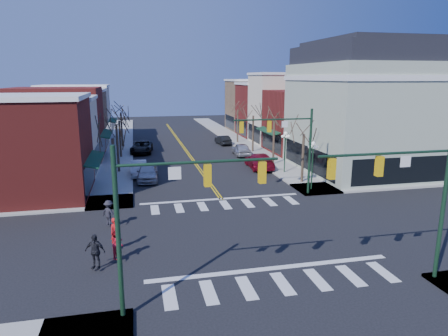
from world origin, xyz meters
TOP-DOWN VIEW (x-y plane):
  - ground at (0.00, 0.00)m, footprint 160.00×160.00m
  - sidewalk_left at (-8.75, 20.00)m, footprint 3.50×70.00m
  - sidewalk_right at (8.75, 20.00)m, footprint 3.50×70.00m
  - bldg_left_brick_a at (-15.50, 11.75)m, footprint 10.00×8.50m
  - bldg_left_stucco_a at (-15.50, 19.50)m, footprint 10.00×7.00m
  - bldg_left_brick_b at (-15.50, 27.50)m, footprint 10.00×9.00m
  - bldg_left_tan at (-15.50, 35.75)m, footprint 10.00×7.50m
  - bldg_left_stucco_b at (-15.50, 43.50)m, footprint 10.00×8.00m
  - bldg_right_brick_a at (15.50, 25.75)m, footprint 10.00×8.50m
  - bldg_right_stucco at (15.50, 33.50)m, footprint 10.00×7.00m
  - bldg_right_brick_b at (15.50, 41.00)m, footprint 10.00×8.00m
  - bldg_right_tan at (15.50, 49.00)m, footprint 10.00×8.00m
  - victorian_corner at (16.50, 14.50)m, footprint 12.25×14.25m
  - traffic_mast_near_left at (-5.55, -7.40)m, footprint 6.60×0.28m
  - traffic_mast_near_right at (5.55, -7.40)m, footprint 6.60×0.28m
  - traffic_mast_far_right at (5.55, 7.40)m, footprint 6.60×0.28m
  - lamppost_corner at (8.20, 8.50)m, footprint 0.36×0.36m
  - lamppost_midblock at (8.20, 15.00)m, footprint 0.36×0.36m
  - tree_left_a at (-8.40, 11.00)m, footprint 0.24×0.24m
  - tree_left_b at (-8.40, 19.00)m, footprint 0.24×0.24m
  - tree_left_c at (-8.40, 27.00)m, footprint 0.24×0.24m
  - tree_left_d at (-8.40, 35.00)m, footprint 0.24×0.24m
  - tree_right_a at (8.40, 11.00)m, footprint 0.24×0.24m
  - tree_right_b at (8.40, 19.00)m, footprint 0.24×0.24m
  - tree_right_c at (8.40, 27.00)m, footprint 0.24×0.24m
  - tree_right_d at (8.40, 35.00)m, footprint 0.24×0.24m
  - car_left_near at (-5.60, 15.16)m, footprint 2.23×4.91m
  - car_left_mid at (-6.40, 17.32)m, footprint 1.56×4.44m
  - car_left_far at (-5.85, 29.76)m, footprint 3.19×5.88m
  - car_right_near at (6.40, 17.78)m, footprint 2.57×5.80m
  - car_right_mid at (6.40, 25.30)m, footprint 2.16×4.78m
  - car_right_far at (5.95, 34.04)m, footprint 1.84×4.16m
  - pedestrian_red_a at (-7.92, -0.49)m, footprint 0.77×0.72m
  - pedestrian_red_b at (-7.72, -1.90)m, footprint 0.88×0.98m
  - pedestrian_dark_a at (-8.84, -2.86)m, footprint 1.16×0.80m
  - pedestrian_dark_b at (-8.49, 3.26)m, footprint 1.25×1.18m

SIDE VIEW (x-z plane):
  - ground at x=0.00m, z-range 0.00..0.00m
  - sidewalk_left at x=-8.75m, z-range 0.00..0.15m
  - sidewalk_right at x=8.75m, z-range 0.00..0.15m
  - car_right_far at x=5.95m, z-range 0.00..1.33m
  - car_left_mid at x=-6.40m, z-range 0.00..1.46m
  - car_left_far at x=-5.85m, z-range 0.00..1.56m
  - car_right_mid at x=6.40m, z-range 0.00..1.59m
  - car_left_near at x=-5.60m, z-range 0.00..1.63m
  - car_right_near at x=6.40m, z-range 0.00..1.66m
  - pedestrian_red_b at x=-7.72m, z-range 0.15..1.81m
  - pedestrian_dark_b at x=-8.49m, z-range 0.15..1.85m
  - pedestrian_red_a at x=-7.92m, z-range 0.15..1.92m
  - pedestrian_dark_a at x=-8.84m, z-range 0.15..1.97m
  - tree_left_c at x=-8.40m, z-range 0.00..4.55m
  - tree_right_a at x=8.40m, z-range 0.00..4.62m
  - tree_left_a at x=-8.40m, z-range 0.00..4.76m
  - tree_right_c at x=8.40m, z-range 0.00..4.83m
  - tree_left_d at x=-8.40m, z-range 0.00..4.90m
  - tree_right_d at x=8.40m, z-range 0.00..4.97m
  - tree_left_b at x=-8.40m, z-range 0.00..5.04m
  - tree_right_b at x=8.40m, z-range 0.00..5.18m
  - lamppost_corner at x=8.20m, z-range 0.80..5.13m
  - lamppost_midblock at x=8.20m, z-range 0.80..5.13m
  - bldg_left_stucco_a at x=-15.50m, z-range 0.00..7.50m
  - bldg_left_tan at x=-15.50m, z-range 0.00..7.80m
  - bldg_left_brick_a at x=-15.50m, z-range 0.00..8.00m
  - bldg_right_brick_a at x=15.50m, z-range 0.00..8.00m
  - bldg_left_stucco_b at x=-15.50m, z-range 0.00..8.20m
  - bldg_left_brick_b at x=-15.50m, z-range 0.00..8.50m
  - bldg_right_brick_b at x=15.50m, z-range 0.00..8.50m
  - bldg_right_tan at x=15.50m, z-range 0.00..9.00m
  - traffic_mast_near_left at x=-5.55m, z-range 1.11..8.31m
  - traffic_mast_near_right at x=5.55m, z-range 1.11..8.31m
  - traffic_mast_far_right at x=5.55m, z-range 1.11..8.31m
  - bldg_right_stucco at x=15.50m, z-range 0.00..10.00m
  - victorian_corner at x=16.50m, z-range 0.01..13.31m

